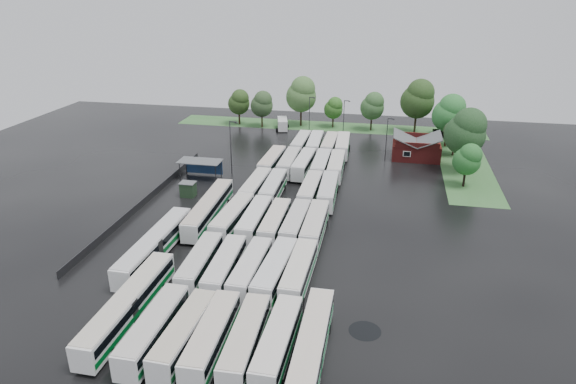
% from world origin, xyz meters
% --- Properties ---
extents(ground, '(160.00, 160.00, 0.00)m').
position_xyz_m(ground, '(0.00, 0.00, 0.00)').
color(ground, black).
rests_on(ground, ground).
extents(brick_building, '(10.07, 8.60, 5.39)m').
position_xyz_m(brick_building, '(24.00, 42.77, 1.87)').
color(brick_building, maroon).
rests_on(brick_building, ground).
extents(wash_shed, '(8.20, 4.20, 3.58)m').
position_xyz_m(wash_shed, '(-17.20, 22.02, 2.99)').
color(wash_shed, '#2D2D30').
rests_on(wash_shed, ground).
extents(utility_hut, '(2.70, 2.20, 2.62)m').
position_xyz_m(utility_hut, '(-16.20, 12.60, 1.32)').
color(utility_hut, '#1A311B').
rests_on(utility_hut, ground).
extents(grass_strip_north, '(80.00, 10.00, 0.01)m').
position_xyz_m(grass_strip_north, '(2.00, 64.80, 0.01)').
color(grass_strip_north, '#366730').
rests_on(grass_strip_north, ground).
extents(grass_strip_east, '(10.00, 50.00, 0.01)m').
position_xyz_m(grass_strip_east, '(34.00, 42.80, 0.01)').
color(grass_strip_east, '#366730').
rests_on(grass_strip_east, ground).
extents(west_fence, '(0.10, 50.00, 1.20)m').
position_xyz_m(west_fence, '(-22.20, 8.00, 0.60)').
color(west_fence, '#2D2D30').
rests_on(west_fence, ground).
extents(bus_r0c0, '(2.80, 12.85, 3.57)m').
position_xyz_m(bus_r0c0, '(-4.46, -26.31, 1.96)').
color(bus_r0c0, silver).
rests_on(bus_r0c0, ground).
extents(bus_r0c1, '(3.00, 12.40, 3.43)m').
position_xyz_m(bus_r0c1, '(-1.11, -26.28, 1.89)').
color(bus_r0c1, silver).
rests_on(bus_r0c1, ground).
extents(bus_r0c2, '(3.01, 12.75, 3.53)m').
position_xyz_m(bus_r0c2, '(1.82, -26.29, 1.94)').
color(bus_r0c2, silver).
rests_on(bus_r0c2, ground).
extents(bus_r0c3, '(3.07, 12.64, 3.50)m').
position_xyz_m(bus_r0c3, '(5.32, -26.11, 1.92)').
color(bus_r0c3, silver).
rests_on(bus_r0c3, ground).
extents(bus_r0c4, '(2.89, 12.76, 3.54)m').
position_xyz_m(bus_r0c4, '(8.58, -25.83, 1.95)').
color(bus_r0c4, silver).
rests_on(bus_r0c4, ground).
extents(bus_r1c0, '(3.09, 12.42, 3.43)m').
position_xyz_m(bus_r1c0, '(-4.59, -12.42, 1.89)').
color(bus_r1c0, silver).
rests_on(bus_r1c0, ground).
extents(bus_r1c1, '(3.06, 12.53, 3.46)m').
position_xyz_m(bus_r1c1, '(-1.17, -12.72, 1.91)').
color(bus_r1c1, silver).
rests_on(bus_r1c1, ground).
extents(bus_r1c2, '(2.86, 12.45, 3.45)m').
position_xyz_m(bus_r1c2, '(2.16, -12.65, 1.90)').
color(bus_r1c2, silver).
rests_on(bus_r1c2, ground).
extents(bus_r1c3, '(3.34, 13.05, 3.60)m').
position_xyz_m(bus_r1c3, '(5.31, -12.54, 1.98)').
color(bus_r1c3, silver).
rests_on(bus_r1c3, ground).
extents(bus_r1c4, '(2.83, 12.68, 3.52)m').
position_xyz_m(bus_r1c4, '(8.26, -12.16, 1.94)').
color(bus_r1c4, silver).
rests_on(bus_r1c4, ground).
extents(bus_r2c0, '(3.39, 13.15, 3.63)m').
position_xyz_m(bus_r2c0, '(-4.51, 1.38, 2.00)').
color(bus_r2c0, silver).
rests_on(bus_r2c0, ground).
extents(bus_r2c1, '(2.81, 12.73, 3.54)m').
position_xyz_m(bus_r2c1, '(-1.02, 1.30, 1.95)').
color(bus_r2c1, silver).
rests_on(bus_r2c1, ground).
extents(bus_r2c2, '(2.72, 12.34, 3.43)m').
position_xyz_m(bus_r2c2, '(2.17, 1.21, 1.89)').
color(bus_r2c2, silver).
rests_on(bus_r2c2, ground).
extents(bus_r2c3, '(2.74, 12.33, 3.42)m').
position_xyz_m(bus_r2c3, '(5.29, 1.48, 1.88)').
color(bus_r2c3, silver).
rests_on(bus_r2c3, ground).
extents(bus_r2c4, '(2.86, 12.93, 3.59)m').
position_xyz_m(bus_r2c4, '(8.25, 1.08, 1.98)').
color(bus_r2c4, silver).
rests_on(bus_r2c4, ground).
extents(bus_r3c0, '(2.88, 12.60, 3.49)m').
position_xyz_m(bus_r3c0, '(-4.35, 14.55, 1.92)').
color(bus_r3c0, silver).
rests_on(bus_r3c0, ground).
extents(bus_r3c1, '(2.90, 12.49, 3.46)m').
position_xyz_m(bus_r3c1, '(-1.18, 14.72, 1.90)').
color(bus_r3c1, silver).
rests_on(bus_r3c1, ground).
extents(bus_r3c3, '(2.72, 12.57, 3.50)m').
position_xyz_m(bus_r3c3, '(5.32, 14.90, 1.92)').
color(bus_r3c3, silver).
rests_on(bus_r3c3, ground).
extents(bus_r3c4, '(3.16, 12.78, 3.53)m').
position_xyz_m(bus_r3c4, '(8.43, 15.08, 1.94)').
color(bus_r3c4, silver).
rests_on(bus_r3c4, ground).
extents(bus_r4c0, '(3.05, 12.97, 3.59)m').
position_xyz_m(bus_r4c0, '(-4.54, 28.19, 1.98)').
color(bus_r4c0, silver).
rests_on(bus_r4c0, ground).
extents(bus_r4c1, '(2.78, 12.56, 3.49)m').
position_xyz_m(bus_r4c1, '(-1.13, 28.45, 1.92)').
color(bus_r4c1, silver).
rests_on(bus_r4c1, ground).
extents(bus_r4c2, '(3.02, 12.70, 3.52)m').
position_xyz_m(bus_r4c2, '(1.90, 28.27, 1.93)').
color(bus_r4c2, silver).
rests_on(bus_r4c2, ground).
extents(bus_r4c3, '(2.91, 12.76, 3.54)m').
position_xyz_m(bus_r4c3, '(5.33, 28.17, 1.95)').
color(bus_r4c3, silver).
rests_on(bus_r4c3, ground).
extents(bus_r4c4, '(3.10, 12.74, 3.52)m').
position_xyz_m(bus_r4c4, '(8.34, 28.25, 1.94)').
color(bus_r4c4, silver).
rests_on(bus_r4c4, ground).
extents(bus_r5c1, '(2.72, 12.34, 3.43)m').
position_xyz_m(bus_r5c1, '(-1.12, 42.09, 1.89)').
color(bus_r5c1, silver).
rests_on(bus_r5c1, ground).
extents(bus_r5c2, '(3.24, 12.86, 3.55)m').
position_xyz_m(bus_r5c2, '(2.06, 41.82, 1.95)').
color(bus_r5c2, silver).
rests_on(bus_r5c2, ground).
extents(bus_r5c3, '(2.67, 12.39, 3.45)m').
position_xyz_m(bus_r5c3, '(5.32, 42.06, 1.90)').
color(bus_r5c3, silver).
rests_on(bus_r5c3, ground).
extents(bus_r5c4, '(3.35, 12.87, 3.55)m').
position_xyz_m(bus_r5c4, '(8.21, 41.98, 1.95)').
color(bus_r5c4, silver).
rests_on(bus_r5c4, ground).
extents(artic_bus_west_a, '(2.78, 19.00, 3.52)m').
position_xyz_m(artic_bus_west_a, '(-9.13, -22.81, 1.95)').
color(artic_bus_west_a, silver).
rests_on(artic_bus_west_a, ground).
extents(artic_bus_west_b, '(3.23, 19.01, 3.52)m').
position_xyz_m(artic_bus_west_b, '(-9.27, 4.09, 1.95)').
color(artic_bus_west_b, silver).
rests_on(artic_bus_west_b, ground).
extents(artic_bus_west_c, '(3.02, 19.28, 3.57)m').
position_xyz_m(artic_bus_west_c, '(-12.31, -9.22, 1.98)').
color(artic_bus_west_c, silver).
rests_on(artic_bus_west_c, ground).
extents(artic_bus_east, '(2.84, 18.83, 3.49)m').
position_xyz_m(artic_bus_east, '(11.99, -26.85, 1.94)').
color(artic_bus_east, silver).
rests_on(artic_bus_east, ground).
extents(minibus, '(3.87, 6.87, 2.83)m').
position_xyz_m(minibus, '(-9.06, 59.53, 1.57)').
color(minibus, silver).
rests_on(minibus, ground).
extents(tree_north_0, '(5.72, 5.72, 9.47)m').
position_xyz_m(tree_north_0, '(-21.30, 62.41, 6.09)').
color(tree_north_0, black).
rests_on(tree_north_0, ground).
extents(tree_north_1, '(5.81, 5.81, 9.63)m').
position_xyz_m(tree_north_1, '(-14.68, 60.84, 6.19)').
color(tree_north_1, '#3B2618').
rests_on(tree_north_1, ground).
extents(tree_north_2, '(7.91, 7.91, 13.10)m').
position_xyz_m(tree_north_2, '(-4.92, 64.23, 8.43)').
color(tree_north_2, black).
rests_on(tree_north_2, ground).
extents(tree_north_3, '(4.88, 4.88, 8.09)m').
position_xyz_m(tree_north_3, '(3.57, 64.31, 5.20)').
color(tree_north_3, black).
rests_on(tree_north_3, ground).
extents(tree_north_4, '(6.02, 6.02, 9.97)m').
position_xyz_m(tree_north_4, '(13.52, 63.25, 6.42)').
color(tree_north_4, black).
rests_on(tree_north_4, ground).
extents(tree_north_5, '(8.28, 8.28, 13.72)m').
position_xyz_m(tree_north_5, '(24.47, 62.52, 8.83)').
color(tree_north_5, '#302114').
rests_on(tree_north_5, ground).
extents(tree_north_6, '(5.20, 5.20, 8.60)m').
position_xyz_m(tree_north_6, '(31.99, 62.16, 5.53)').
color(tree_north_6, black).
rests_on(tree_north_6, ground).
extents(tree_east_0, '(5.10, 5.09, 8.43)m').
position_xyz_m(tree_east_0, '(32.48, 27.05, 5.42)').
color(tree_east_0, black).
rests_on(tree_east_0, ground).
extents(tree_east_1, '(7.97, 7.97, 13.19)m').
position_xyz_m(tree_east_1, '(32.74, 35.05, 8.49)').
color(tree_east_1, black).
rests_on(tree_east_1, ground).
extents(tree_east_2, '(5.37, 5.35, 8.86)m').
position_xyz_m(tree_east_2, '(32.30, 45.99, 5.70)').
color(tree_east_2, '#36261B').
rests_on(tree_east_2, ground).
extents(tree_east_3, '(7.44, 7.44, 12.32)m').
position_xyz_m(tree_east_3, '(31.17, 52.62, 7.92)').
color(tree_east_3, '#351F11').
rests_on(tree_east_3, ground).
extents(tree_east_4, '(5.78, 5.78, 9.57)m').
position_xyz_m(tree_east_4, '(32.97, 59.53, 6.15)').
color(tree_east_4, black).
rests_on(tree_east_4, ground).
extents(lamp_post_ne, '(1.43, 0.28, 9.28)m').
position_xyz_m(lamp_post_ne, '(17.71, 39.38, 5.39)').
color(lamp_post_ne, '#2D2D30').
rests_on(lamp_post_ne, ground).
extents(lamp_post_nw, '(1.66, 0.32, 10.79)m').
position_xyz_m(lamp_post_nw, '(-11.80, 24.87, 6.27)').
color(lamp_post_nw, '#2D2D30').
rests_on(lamp_post_nw, ground).
extents(lamp_post_back_w, '(1.50, 0.29, 9.72)m').
position_xyz_m(lamp_post_back_w, '(-1.24, 55.03, 5.64)').
color(lamp_post_back_w, '#2D2D30').
rests_on(lamp_post_back_w, ground).
extents(lamp_post_back_e, '(1.48, 0.29, 9.61)m').
position_xyz_m(lamp_post_back_e, '(7.31, 53.30, 5.58)').
color(lamp_post_back_e, '#2D2D30').
rests_on(lamp_post_back_e, ground).
extents(puddle_0, '(3.66, 3.66, 0.01)m').
position_xyz_m(puddle_0, '(0.01, -19.92, 0.00)').
color(puddle_0, black).
rests_on(puddle_0, ground).
extents(puddle_1, '(3.64, 3.64, 0.01)m').
position_xyz_m(puddle_1, '(10.34, -24.91, 0.00)').
color(puddle_1, black).
rests_on(puddle_1, ground).
extents(puddle_2, '(6.69, 6.69, 0.01)m').
position_xyz_m(puddle_2, '(-6.86, 4.98, 0.00)').
color(puddle_2, black).
rests_on(puddle_2, ground).
extents(puddle_3, '(2.81, 2.81, 0.01)m').
position_xyz_m(puddle_3, '(7.42, -1.00, 0.00)').
color(puddle_3, black).
rests_on(puddle_3, ground).
extents(puddle_4, '(3.59, 3.59, 0.01)m').
position_xyz_m(puddle_4, '(16.96, -19.63, 0.00)').
color(puddle_4, black).
rests_on(puddle_4, ground).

